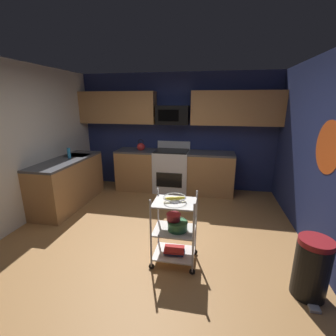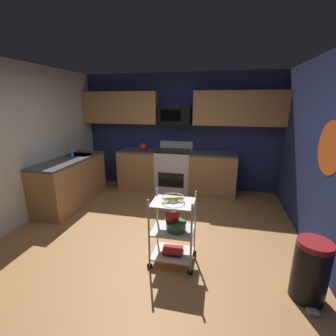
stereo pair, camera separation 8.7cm
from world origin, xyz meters
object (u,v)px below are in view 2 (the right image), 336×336
at_px(mixing_bowl_large, 176,226).
at_px(kettle, 143,147).
at_px(rolling_cart, 173,230).
at_px(mixing_bowl_small, 172,217).
at_px(oven_range, 174,170).
at_px(dish_soap_bottle, 72,153).
at_px(trash_can, 310,270).
at_px(fruit_bowl, 173,198).
at_px(book_stack, 173,251).
at_px(microwave, 175,115).

relative_size(mixing_bowl_large, kettle, 0.95).
distance_m(rolling_cart, mixing_bowl_small, 0.17).
relative_size(oven_range, dish_soap_bottle, 5.50).
relative_size(kettle, trash_can, 0.40).
height_order(fruit_bowl, trash_can, fruit_bowl).
height_order(kettle, trash_can, kettle).
height_order(fruit_bowl, mixing_bowl_small, fruit_bowl).
bearing_deg(book_stack, rolling_cart, -135.00).
distance_m(oven_range, rolling_cart, 2.54).
bearing_deg(fruit_bowl, trash_can, -9.98).
xyz_separation_m(fruit_bowl, kettle, (-1.19, 2.49, 0.12)).
xyz_separation_m(mixing_bowl_large, dish_soap_bottle, (-2.36, 1.46, 0.50)).
relative_size(oven_range, rolling_cart, 1.20).
xyz_separation_m(mixing_bowl_small, trash_can, (1.49, -0.29, -0.29)).
distance_m(oven_range, fruit_bowl, 2.57).
bearing_deg(kettle, rolling_cart, -64.55).
bearing_deg(mixing_bowl_small, mixing_bowl_large, -26.99).
xyz_separation_m(microwave, rolling_cart, (0.48, -2.60, -1.25)).
bearing_deg(mixing_bowl_small, oven_range, 100.57).
xyz_separation_m(microwave, mixing_bowl_small, (0.46, -2.58, -1.08)).
height_order(mixing_bowl_large, dish_soap_bottle, dish_soap_bottle).
bearing_deg(oven_range, kettle, -179.69).
bearing_deg(rolling_cart, mixing_bowl_small, 119.31).
bearing_deg(book_stack, mixing_bowl_small, 119.31).
bearing_deg(dish_soap_bottle, trash_can, -24.41).
bearing_deg(trash_can, oven_range, 125.33).
bearing_deg(microwave, mixing_bowl_large, -78.79).
bearing_deg(book_stack, kettle, 115.45).
bearing_deg(dish_soap_bottle, fruit_bowl, -32.24).
relative_size(fruit_bowl, mixing_bowl_small, 1.49).
xyz_separation_m(mixing_bowl_small, dish_soap_bottle, (-2.30, 1.44, 0.40)).
distance_m(microwave, book_stack, 3.06).
bearing_deg(book_stack, trash_can, -9.98).
bearing_deg(microwave, rolling_cart, -79.62).
height_order(fruit_bowl, book_stack, fruit_bowl).
bearing_deg(microwave, trash_can, -55.67).
xyz_separation_m(fruit_bowl, book_stack, (0.00, 0.00, -0.72)).
bearing_deg(rolling_cart, dish_soap_bottle, 147.76).
relative_size(fruit_bowl, dish_soap_bottle, 1.36).
xyz_separation_m(oven_range, rolling_cart, (0.48, -2.50, -0.03)).
bearing_deg(mixing_bowl_large, rolling_cart, -180.00).
bearing_deg(kettle, oven_range, 0.31).
bearing_deg(mixing_bowl_large, fruit_bowl, -180.00).
bearing_deg(mixing_bowl_large, microwave, 101.21).
bearing_deg(trash_can, rolling_cart, 170.02).
relative_size(oven_range, trash_can, 1.67).
distance_m(rolling_cart, kettle, 2.82).
bearing_deg(rolling_cart, trash_can, -9.98).
xyz_separation_m(rolling_cart, trash_can, (1.48, -0.26, -0.12)).
bearing_deg(mixing_bowl_large, book_stack, -180.00).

